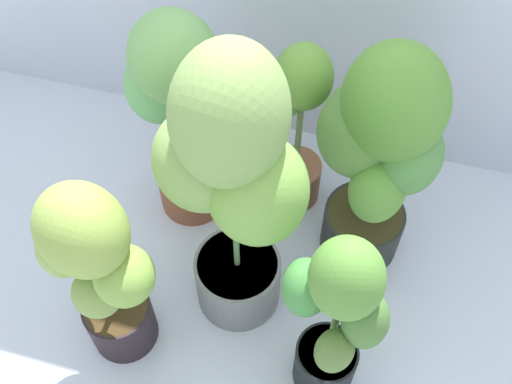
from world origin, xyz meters
TOP-DOWN VIEW (x-y plane):
  - ground_plane at (0.00, 0.00)m, footprint 8.00×8.00m
  - potted_plant_front_left at (-0.34, -0.15)m, footprint 0.36×0.28m
  - potted_plant_back_center at (0.04, 0.55)m, footprint 0.27×0.20m
  - potted_plant_back_left at (-0.32, 0.42)m, footprint 0.39×0.34m
  - potted_plant_front_right at (0.30, -0.11)m, footprint 0.30×0.27m
  - potted_plant_back_right at (0.32, 0.38)m, footprint 0.43×0.36m
  - potted_plant_center at (-0.03, 0.09)m, footprint 0.50×0.39m

SIDE VIEW (x-z plane):
  - ground_plane at x=0.00m, z-range 0.00..0.00m
  - potted_plant_back_center at x=0.04m, z-range 0.03..0.73m
  - potted_plant_front_right at x=0.30m, z-range 0.04..0.79m
  - potted_plant_front_left at x=-0.34m, z-range 0.06..0.82m
  - potted_plant_back_left at x=-0.32m, z-range 0.08..0.92m
  - potted_plant_back_right at x=0.32m, z-range 0.06..0.95m
  - potted_plant_center at x=-0.03m, z-range 0.10..1.16m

